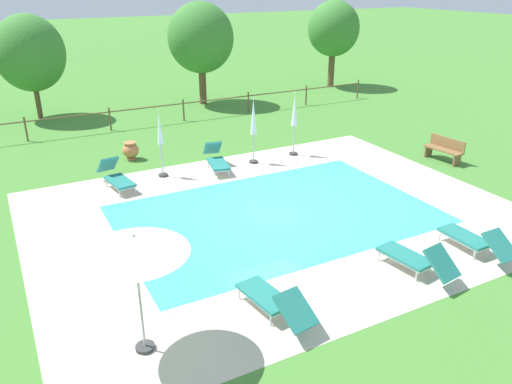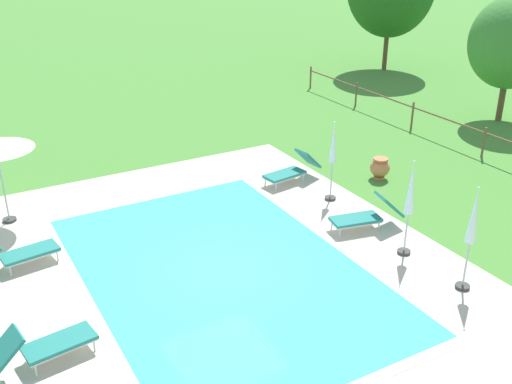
{
  "view_description": "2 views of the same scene",
  "coord_description": "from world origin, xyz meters",
  "px_view_note": "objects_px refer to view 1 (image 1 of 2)",
  "views": [
    {
      "loc": [
        -6.74,
        -11.44,
        6.4
      ],
      "look_at": [
        -0.4,
        0.5,
        0.6
      ],
      "focal_mm": 35.36,
      "sensor_mm": 36.0,
      "label": 1
    },
    {
      "loc": [
        10.9,
        -5.22,
        7.49
      ],
      "look_at": [
        -1.24,
        1.62,
        1.15
      ],
      "focal_mm": 42.58,
      "sensor_mm": 36.0,
      "label": 2
    }
  ],
  "objects_px": {
    "tree_far_west": "(201,38)",
    "tree_west_mid": "(30,53)",
    "sun_lounger_north_near_steps": "(216,159)",
    "patio_umbrella_open_foreground": "(134,245)",
    "sun_lounger_north_far": "(415,258)",
    "patio_umbrella_closed_row_mid_west": "(295,115)",
    "wooden_bench_lawn_side": "(444,149)",
    "terracotta_urn_near_fence": "(131,150)",
    "sun_lounger_north_mid": "(273,300)",
    "patio_umbrella_closed_row_west": "(253,122)",
    "patio_umbrella_closed_row_centre": "(160,135)",
    "tree_centre": "(334,29)",
    "sun_lounger_north_end": "(474,240)",
    "sun_lounger_south_near_corner": "(116,177)"
  },
  "relations": [
    {
      "from": "sun_lounger_north_near_steps",
      "to": "tree_far_west",
      "type": "bearing_deg",
      "value": 70.19
    },
    {
      "from": "patio_umbrella_closed_row_centre",
      "to": "tree_centre",
      "type": "distance_m",
      "value": 17.59
    },
    {
      "from": "sun_lounger_north_mid",
      "to": "sun_lounger_north_end",
      "type": "xyz_separation_m",
      "value": [
        5.69,
        -0.16,
        0.0
      ]
    },
    {
      "from": "sun_lounger_north_far",
      "to": "sun_lounger_north_end",
      "type": "bearing_deg",
      "value": -0.08
    },
    {
      "from": "patio_umbrella_open_foreground",
      "to": "tree_centre",
      "type": "relative_size",
      "value": 0.47
    },
    {
      "from": "patio_umbrella_closed_row_west",
      "to": "tree_west_mid",
      "type": "distance_m",
      "value": 12.4
    },
    {
      "from": "sun_lounger_north_near_steps",
      "to": "sun_lounger_north_far",
      "type": "relative_size",
      "value": 1.0
    },
    {
      "from": "terracotta_urn_near_fence",
      "to": "tree_far_west",
      "type": "bearing_deg",
      "value": 50.57
    },
    {
      "from": "sun_lounger_north_far",
      "to": "patio_umbrella_closed_row_mid_west",
      "type": "bearing_deg",
      "value": 76.83
    },
    {
      "from": "sun_lounger_north_far",
      "to": "patio_umbrella_closed_row_mid_west",
      "type": "distance_m",
      "value": 8.86
    },
    {
      "from": "tree_far_west",
      "to": "tree_west_mid",
      "type": "distance_m",
      "value": 8.29
    },
    {
      "from": "sun_lounger_north_far",
      "to": "patio_umbrella_open_foreground",
      "type": "relative_size",
      "value": 0.83
    },
    {
      "from": "patio_umbrella_closed_row_west",
      "to": "patio_umbrella_closed_row_mid_west",
      "type": "xyz_separation_m",
      "value": [
        1.8,
        0.09,
        0.03
      ]
    },
    {
      "from": "wooden_bench_lawn_side",
      "to": "sun_lounger_south_near_corner",
      "type": "bearing_deg",
      "value": 164.92
    },
    {
      "from": "sun_lounger_north_near_steps",
      "to": "patio_umbrella_open_foreground",
      "type": "height_order",
      "value": "patio_umbrella_open_foreground"
    },
    {
      "from": "sun_lounger_north_mid",
      "to": "patio_umbrella_closed_row_centre",
      "type": "xyz_separation_m",
      "value": [
        0.5,
        8.57,
        1.11
      ]
    },
    {
      "from": "sun_lounger_north_near_steps",
      "to": "tree_west_mid",
      "type": "bearing_deg",
      "value": 114.02
    },
    {
      "from": "sun_lounger_north_far",
      "to": "terracotta_urn_near_fence",
      "type": "height_order",
      "value": "sun_lounger_north_far"
    },
    {
      "from": "sun_lounger_north_mid",
      "to": "patio_umbrella_open_foreground",
      "type": "bearing_deg",
      "value": 175.38
    },
    {
      "from": "sun_lounger_north_far",
      "to": "tree_centre",
      "type": "distance_m",
      "value": 22.01
    },
    {
      "from": "sun_lounger_south_near_corner",
      "to": "tree_centre",
      "type": "xyz_separation_m",
      "value": [
        15.97,
        10.32,
        3.09
      ]
    },
    {
      "from": "tree_far_west",
      "to": "tree_west_mid",
      "type": "bearing_deg",
      "value": 173.77
    },
    {
      "from": "sun_lounger_south_near_corner",
      "to": "patio_umbrella_closed_row_west",
      "type": "height_order",
      "value": "patio_umbrella_closed_row_west"
    },
    {
      "from": "wooden_bench_lawn_side",
      "to": "sun_lounger_north_near_steps",
      "type": "bearing_deg",
      "value": 158.56
    },
    {
      "from": "sun_lounger_north_end",
      "to": "sun_lounger_north_mid",
      "type": "bearing_deg",
      "value": 178.43
    },
    {
      "from": "patio_umbrella_closed_row_centre",
      "to": "tree_far_west",
      "type": "relative_size",
      "value": 0.45
    },
    {
      "from": "sun_lounger_north_mid",
      "to": "sun_lounger_north_far",
      "type": "distance_m",
      "value": 3.72
    },
    {
      "from": "sun_lounger_north_mid",
      "to": "wooden_bench_lawn_side",
      "type": "distance_m",
      "value": 11.58
    },
    {
      "from": "wooden_bench_lawn_side",
      "to": "terracotta_urn_near_fence",
      "type": "height_order",
      "value": "wooden_bench_lawn_side"
    },
    {
      "from": "patio_umbrella_closed_row_mid_west",
      "to": "tree_far_west",
      "type": "height_order",
      "value": "tree_far_west"
    },
    {
      "from": "sun_lounger_south_near_corner",
      "to": "wooden_bench_lawn_side",
      "type": "distance_m",
      "value": 11.93
    },
    {
      "from": "sun_lounger_south_near_corner",
      "to": "patio_umbrella_open_foreground",
      "type": "height_order",
      "value": "patio_umbrella_open_foreground"
    },
    {
      "from": "sun_lounger_north_far",
      "to": "patio_umbrella_open_foreground",
      "type": "xyz_separation_m",
      "value": [
        -6.33,
        0.36,
        1.83
      ]
    },
    {
      "from": "tree_centre",
      "to": "wooden_bench_lawn_side",
      "type": "bearing_deg",
      "value": -108.36
    },
    {
      "from": "sun_lounger_north_mid",
      "to": "terracotta_urn_near_fence",
      "type": "height_order",
      "value": "sun_lounger_north_mid"
    },
    {
      "from": "sun_lounger_north_near_steps",
      "to": "tree_west_mid",
      "type": "xyz_separation_m",
      "value": [
        -4.73,
        10.62,
        2.71
      ]
    },
    {
      "from": "patio_umbrella_closed_row_mid_west",
      "to": "terracotta_urn_near_fence",
      "type": "height_order",
      "value": "patio_umbrella_closed_row_mid_west"
    },
    {
      "from": "patio_umbrella_closed_row_west",
      "to": "tree_far_west",
      "type": "relative_size",
      "value": 0.46
    },
    {
      "from": "sun_lounger_north_mid",
      "to": "patio_umbrella_closed_row_mid_west",
      "type": "height_order",
      "value": "patio_umbrella_closed_row_mid_west"
    },
    {
      "from": "patio_umbrella_open_foreground",
      "to": "tree_west_mid",
      "type": "relative_size",
      "value": 0.5
    },
    {
      "from": "terracotta_urn_near_fence",
      "to": "sun_lounger_north_far",
      "type": "bearing_deg",
      "value": -71.26
    },
    {
      "from": "sun_lounger_north_end",
      "to": "patio_umbrella_closed_row_mid_west",
      "type": "relative_size",
      "value": 0.82
    },
    {
      "from": "wooden_bench_lawn_side",
      "to": "tree_west_mid",
      "type": "relative_size",
      "value": 0.32
    },
    {
      "from": "sun_lounger_north_end",
      "to": "patio_umbrella_closed_row_west",
      "type": "height_order",
      "value": "patio_umbrella_closed_row_west"
    },
    {
      "from": "sun_lounger_north_far",
      "to": "tree_centre",
      "type": "height_order",
      "value": "tree_centre"
    },
    {
      "from": "sun_lounger_north_mid",
      "to": "terracotta_urn_near_fence",
      "type": "relative_size",
      "value": 3.09
    },
    {
      "from": "patio_umbrella_closed_row_mid_west",
      "to": "tree_far_west",
      "type": "bearing_deg",
      "value": 88.8
    },
    {
      "from": "sun_lounger_north_far",
      "to": "patio_umbrella_closed_row_centre",
      "type": "xyz_separation_m",
      "value": [
        -3.21,
        8.72,
        1.09
      ]
    },
    {
      "from": "sun_lounger_north_mid",
      "to": "patio_umbrella_closed_row_west",
      "type": "height_order",
      "value": "patio_umbrella_closed_row_west"
    },
    {
      "from": "sun_lounger_north_mid",
      "to": "patio_umbrella_closed_row_west",
      "type": "distance_m",
      "value": 9.26
    }
  ]
}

